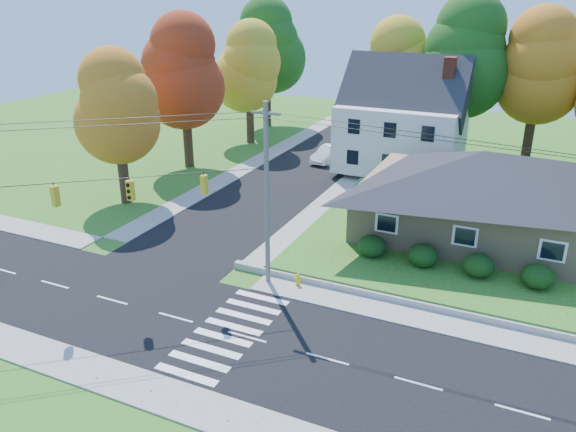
# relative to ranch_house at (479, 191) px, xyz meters

# --- Properties ---
(ground) EXTENTS (120.00, 120.00, 0.00)m
(ground) POSITION_rel_ranch_house_xyz_m (-8.00, -16.00, -3.27)
(ground) COLOR #3D7923
(road_main) EXTENTS (90.00, 8.00, 0.02)m
(road_main) POSITION_rel_ranch_house_xyz_m (-8.00, -16.00, -3.26)
(road_main) COLOR black
(road_main) RESTS_ON ground
(road_cross) EXTENTS (8.00, 44.00, 0.02)m
(road_cross) POSITION_rel_ranch_house_xyz_m (-16.00, 10.00, -3.25)
(road_cross) COLOR black
(road_cross) RESTS_ON ground
(sidewalk_north) EXTENTS (90.00, 2.00, 0.08)m
(sidewalk_north) POSITION_rel_ranch_house_xyz_m (-8.00, -11.00, -3.23)
(sidewalk_north) COLOR #9C9A90
(sidewalk_north) RESTS_ON ground
(sidewalk_south) EXTENTS (90.00, 2.00, 0.08)m
(sidewalk_south) POSITION_rel_ranch_house_xyz_m (-8.00, -21.00, -3.23)
(sidewalk_south) COLOR #9C9A90
(sidewalk_south) RESTS_ON ground
(lawn) EXTENTS (30.00, 30.00, 0.50)m
(lawn) POSITION_rel_ranch_house_xyz_m (5.00, 5.00, -3.02)
(lawn) COLOR #3D7923
(lawn) RESTS_ON ground
(ranch_house) EXTENTS (14.60, 10.60, 5.40)m
(ranch_house) POSITION_rel_ranch_house_xyz_m (0.00, 0.00, 0.00)
(ranch_house) COLOR tan
(ranch_house) RESTS_ON lawn
(colonial_house) EXTENTS (10.40, 8.40, 9.60)m
(colonial_house) POSITION_rel_ranch_house_xyz_m (-7.96, 12.00, 1.32)
(colonial_house) COLOR silver
(colonial_house) RESTS_ON lawn
(hedge_row) EXTENTS (10.70, 1.70, 1.27)m
(hedge_row) POSITION_rel_ranch_house_xyz_m (-0.50, -6.20, -2.13)
(hedge_row) COLOR #163A10
(hedge_row) RESTS_ON lawn
(traffic_infrastructure) EXTENTS (38.10, 10.66, 10.00)m
(traffic_infrastructure) POSITION_rel_ranch_house_xyz_m (-8.15, -14.65, 1.88)
(traffic_infrastructure) COLOR #666059
(traffic_infrastructure) RESTS_ON ground
(tree_lot_0) EXTENTS (6.72, 6.72, 12.51)m
(tree_lot_0) POSITION_rel_ranch_house_xyz_m (-10.00, 18.00, 5.04)
(tree_lot_0) COLOR #3F2A19
(tree_lot_0) RESTS_ON lawn
(tree_lot_1) EXTENTS (7.84, 7.84, 14.60)m
(tree_lot_1) POSITION_rel_ranch_house_xyz_m (-4.00, 17.00, 6.35)
(tree_lot_1) COLOR #3F2A19
(tree_lot_1) RESTS_ON lawn
(tree_lot_2) EXTENTS (7.28, 7.28, 13.56)m
(tree_lot_2) POSITION_rel_ranch_house_xyz_m (2.00, 18.00, 5.70)
(tree_lot_2) COLOR #3F2A19
(tree_lot_2) RESTS_ON lawn
(tree_west_0) EXTENTS (6.16, 6.16, 11.47)m
(tree_west_0) POSITION_rel_ranch_house_xyz_m (-25.00, -4.00, 3.89)
(tree_west_0) COLOR #3F2A19
(tree_west_0) RESTS_ON ground
(tree_west_1) EXTENTS (7.28, 7.28, 13.56)m
(tree_west_1) POSITION_rel_ranch_house_xyz_m (-26.00, 6.00, 5.20)
(tree_west_1) COLOR #3F2A19
(tree_west_1) RESTS_ON ground
(tree_west_2) EXTENTS (6.72, 6.72, 12.51)m
(tree_west_2) POSITION_rel_ranch_house_xyz_m (-25.00, 16.00, 4.54)
(tree_west_2) COLOR #3F2A19
(tree_west_2) RESTS_ON ground
(tree_west_3) EXTENTS (7.84, 7.84, 14.60)m
(tree_west_3) POSITION_rel_ranch_house_xyz_m (-27.00, 24.00, 5.85)
(tree_west_3) COLOR #3F2A19
(tree_west_3) RESTS_ON ground
(white_car) EXTENTS (2.22, 4.68, 1.48)m
(white_car) POSITION_rel_ranch_house_xyz_m (-14.88, 12.63, -2.51)
(white_car) COLOR white
(white_car) RESTS_ON road_cross
(fire_hydrant) EXTENTS (0.42, 0.32, 0.73)m
(fire_hydrant) POSITION_rel_ranch_house_xyz_m (-7.84, -10.51, -2.92)
(fire_hydrant) COLOR yellow
(fire_hydrant) RESTS_ON ground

